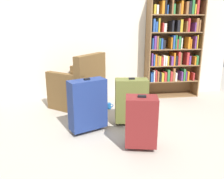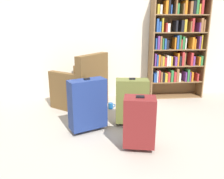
# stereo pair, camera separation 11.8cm
# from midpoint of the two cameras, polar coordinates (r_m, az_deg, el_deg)

# --- Properties ---
(ground_plane) EXTENTS (8.43, 8.43, 0.00)m
(ground_plane) POSITION_cam_midpoint_polar(r_m,az_deg,el_deg) (2.98, 1.21, -11.32)
(ground_plane) COLOR #B2A899
(back_wall) EXTENTS (4.82, 0.10, 2.60)m
(back_wall) POSITION_cam_midpoint_polar(r_m,az_deg,el_deg) (4.42, -2.50, 15.06)
(back_wall) COLOR beige
(back_wall) RESTS_ON ground
(bookshelf) EXTENTS (1.00, 0.32, 1.79)m
(bookshelf) POSITION_cam_midpoint_polar(r_m,az_deg,el_deg) (4.51, 13.74, 10.20)
(bookshelf) COLOR brown
(bookshelf) RESTS_ON ground
(armchair) EXTENTS (0.98, 0.98, 0.90)m
(armchair) POSITION_cam_midpoint_polar(r_m,az_deg,el_deg) (3.94, -8.95, 0.29)
(armchair) COLOR brown
(armchair) RESTS_ON ground
(mug) EXTENTS (0.12, 0.08, 0.10)m
(mug) POSITION_cam_midpoint_polar(r_m,az_deg,el_deg) (3.86, -1.66, -4.03)
(mug) COLOR #1959A5
(mug) RESTS_ON ground
(suitcase_navy_blue) EXTENTS (0.51, 0.37, 0.71)m
(suitcase_navy_blue) POSITION_cam_midpoint_polar(r_m,az_deg,el_deg) (2.99, -7.10, -3.67)
(suitcase_navy_blue) COLOR navy
(suitcase_navy_blue) RESTS_ON ground
(suitcase_dark_red) EXTENTS (0.39, 0.32, 0.62)m
(suitcase_dark_red) POSITION_cam_midpoint_polar(r_m,az_deg,el_deg) (2.60, 5.82, -7.72)
(suitcase_dark_red) COLOR maroon
(suitcase_dark_red) RESTS_ON ground
(suitcase_olive) EXTENTS (0.46, 0.27, 0.67)m
(suitcase_olive) POSITION_cam_midpoint_polar(r_m,az_deg,el_deg) (3.19, 3.67, -2.71)
(suitcase_olive) COLOR brown
(suitcase_olive) RESTS_ON ground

